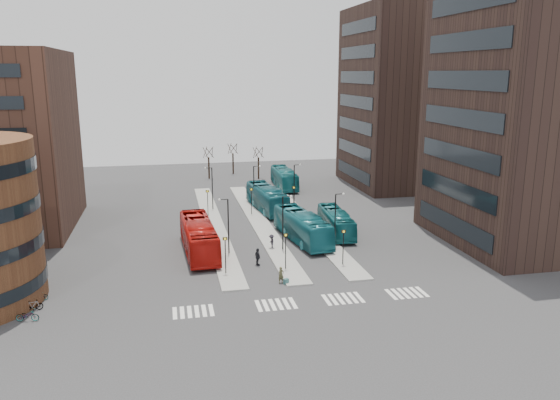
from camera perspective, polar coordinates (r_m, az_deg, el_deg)
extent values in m
plane|color=#2D2D2F|center=(44.07, 1.93, -12.82)|extent=(160.00, 160.00, 0.00)
cube|color=gray|center=(71.31, -6.94, -2.55)|extent=(2.50, 45.00, 0.15)
cube|color=gray|center=(72.03, -2.18, -2.30)|extent=(2.50, 45.00, 0.15)
cube|color=gray|center=(73.23, 2.46, -2.04)|extent=(2.50, 45.00, 0.15)
cube|color=navy|center=(51.52, 0.64, -8.50)|extent=(0.53, 0.48, 0.54)
imported|color=#B9130E|center=(60.29, -8.49, -3.82)|extent=(3.69, 13.25, 3.65)
imported|color=#15626D|center=(63.91, 2.33, -2.79)|extent=(4.54, 12.62, 3.44)
imported|color=#135460|center=(77.89, -1.37, 0.17)|extent=(4.29, 12.82, 3.50)
imported|color=#135D63|center=(67.09, 5.87, -2.30)|extent=(3.12, 10.64, 2.93)
imported|color=#166A71|center=(93.42, 0.44, 2.31)|extent=(3.00, 11.87, 3.29)
imported|color=#48462B|center=(51.59, 0.12, -7.85)|extent=(0.67, 0.53, 1.59)
imported|color=black|center=(60.46, -9.27, -4.79)|extent=(0.99, 0.91, 1.66)
imported|color=black|center=(56.12, -2.35, -5.96)|extent=(0.75, 1.16, 1.83)
imported|color=black|center=(61.12, -0.89, -4.39)|extent=(0.67, 1.12, 1.70)
imported|color=gray|center=(48.64, -24.90, -10.91)|extent=(1.87, 0.85, 0.95)
imported|color=gray|center=(50.38, -24.42, -10.02)|extent=(1.65, 0.93, 0.96)
imported|color=gray|center=(52.42, -23.90, -9.15)|extent=(1.55, 0.56, 0.81)
cube|color=silver|center=(46.64, -10.93, -11.53)|extent=(0.35, 2.40, 0.01)
cube|color=silver|center=(46.64, -10.18, -11.49)|extent=(0.35, 2.40, 0.01)
cube|color=silver|center=(46.65, -9.43, -11.46)|extent=(0.35, 2.40, 0.01)
cube|color=silver|center=(46.67, -8.68, -11.42)|extent=(0.35, 2.40, 0.01)
cube|color=silver|center=(46.70, -7.93, -11.37)|extent=(0.35, 2.40, 0.01)
cube|color=silver|center=(46.73, -7.19, -11.33)|extent=(0.35, 2.40, 0.01)
cube|color=silver|center=(47.16, -2.25, -10.99)|extent=(0.35, 2.40, 0.01)
cube|color=silver|center=(47.26, -1.52, -10.94)|extent=(0.35, 2.40, 0.01)
cube|color=silver|center=(47.36, -0.79, -10.88)|extent=(0.35, 2.40, 0.01)
cube|color=silver|center=(47.46, -0.07, -10.82)|extent=(0.35, 2.40, 0.01)
cube|color=silver|center=(47.58, 0.65, -10.76)|extent=(0.35, 2.40, 0.01)
cube|color=silver|center=(47.70, 1.37, -10.70)|extent=(0.35, 2.40, 0.01)
cube|color=silver|center=(48.42, 4.89, -10.37)|extent=(0.35, 2.40, 0.01)
cube|color=silver|center=(48.59, 5.57, -10.30)|extent=(0.35, 2.40, 0.01)
cube|color=silver|center=(48.76, 6.26, -10.23)|extent=(0.35, 2.40, 0.01)
cube|color=silver|center=(48.94, 6.94, -10.16)|extent=(0.35, 2.40, 0.01)
cube|color=silver|center=(49.12, 7.61, -10.08)|extent=(0.35, 2.40, 0.01)
cube|color=silver|center=(49.31, 8.28, -10.01)|extent=(0.35, 2.40, 0.01)
cube|color=silver|center=(50.37, 11.53, -9.64)|extent=(0.35, 2.40, 0.01)
cube|color=silver|center=(50.60, 12.17, -9.56)|extent=(0.35, 2.40, 0.01)
cube|color=silver|center=(50.83, 12.79, -9.48)|extent=(0.35, 2.40, 0.01)
cube|color=silver|center=(51.07, 13.42, -9.41)|extent=(0.35, 2.40, 0.01)
cube|color=silver|center=(51.32, 14.03, -9.33)|extent=(0.35, 2.40, 0.01)
cube|color=silver|center=(51.58, 14.64, -9.25)|extent=(0.35, 2.40, 0.01)
cube|color=#2F201A|center=(68.60, 25.75, 8.30)|extent=(20.00, 20.00, 30.00)
cube|color=black|center=(65.09, 17.58, -2.41)|extent=(0.12, 16.00, 2.00)
cube|color=black|center=(64.18, 17.83, 1.04)|extent=(0.12, 16.00, 2.00)
cube|color=black|center=(63.50, 18.08, 4.57)|extent=(0.12, 16.00, 2.00)
cube|color=black|center=(63.06, 18.34, 8.16)|extent=(0.12, 16.00, 2.00)
cube|color=black|center=(62.88, 18.61, 11.78)|extent=(0.12, 16.00, 2.00)
cube|color=black|center=(62.95, 18.89, 15.42)|extent=(0.12, 16.00, 2.00)
cube|color=black|center=(63.28, 19.17, 19.03)|extent=(0.12, 16.00, 2.00)
cube|color=#2F201A|center=(97.80, 13.54, 10.32)|extent=(20.00, 20.00, 30.00)
cube|color=black|center=(95.37, 7.65, 2.94)|extent=(0.12, 16.00, 2.00)
cube|color=black|center=(94.74, 7.73, 5.32)|extent=(0.12, 16.00, 2.00)
cube|color=black|center=(94.28, 7.80, 7.72)|extent=(0.12, 16.00, 2.00)
cube|color=black|center=(93.99, 7.88, 10.15)|extent=(0.12, 16.00, 2.00)
cube|color=black|center=(93.87, 7.96, 12.59)|extent=(0.12, 16.00, 2.00)
cube|color=black|center=(93.92, 8.04, 15.03)|extent=(0.12, 16.00, 2.00)
cube|color=black|center=(94.14, 8.12, 17.46)|extent=(0.12, 16.00, 2.00)
cylinder|color=black|center=(53.61, -5.72, -5.83)|extent=(0.10, 0.10, 3.50)
cube|color=black|center=(53.07, -5.76, -4.05)|extent=(0.45, 0.10, 0.30)
cube|color=yellow|center=(53.01, -5.76, -4.06)|extent=(0.20, 0.02, 0.20)
cylinder|color=black|center=(74.68, -7.56, -0.40)|extent=(0.10, 0.10, 3.50)
cube|color=black|center=(74.29, -7.60, 0.91)|extent=(0.45, 0.10, 0.30)
cube|color=yellow|center=(74.24, -7.59, 0.90)|extent=(0.20, 0.02, 0.20)
cylinder|color=black|center=(54.52, 0.59, -5.44)|extent=(0.10, 0.10, 3.50)
cube|color=black|center=(53.98, 0.59, -3.68)|extent=(0.45, 0.10, 0.30)
cube|color=yellow|center=(53.93, 0.61, -3.70)|extent=(0.20, 0.02, 0.20)
cylinder|color=black|center=(75.33, -3.00, -0.18)|extent=(0.10, 0.10, 3.50)
cube|color=black|center=(74.95, -3.02, 1.12)|extent=(0.45, 0.10, 0.30)
cube|color=yellow|center=(74.89, -3.01, 1.11)|extent=(0.20, 0.02, 0.20)
cylinder|color=black|center=(56.05, 6.61, -5.00)|extent=(0.10, 0.10, 3.50)
cube|color=black|center=(55.53, 6.66, -3.28)|extent=(0.45, 0.10, 0.30)
cube|color=yellow|center=(55.47, 6.68, -3.30)|extent=(0.20, 0.02, 0.20)
cylinder|color=black|center=(76.45, 1.44, 0.03)|extent=(0.10, 0.10, 3.50)
cube|color=black|center=(76.07, 1.45, 1.32)|extent=(0.45, 0.10, 0.30)
cube|color=yellow|center=(76.01, 1.46, 1.31)|extent=(0.20, 0.02, 0.20)
cylinder|color=black|center=(59.03, -5.42, -2.76)|extent=(0.14, 0.14, 6.00)
cylinder|color=black|center=(58.24, -5.92, 0.06)|extent=(0.90, 0.08, 0.08)
sphere|color=silver|center=(58.19, -6.36, 0.04)|extent=(0.24, 0.24, 0.24)
cylinder|color=black|center=(78.37, -7.08, 1.20)|extent=(0.14, 0.14, 6.00)
cylinder|color=black|center=(77.77, -7.48, 3.35)|extent=(0.90, 0.08, 0.08)
sphere|color=silver|center=(77.74, -7.81, 3.33)|extent=(0.24, 0.24, 0.24)
cylinder|color=black|center=(59.95, 0.29, -2.45)|extent=(0.14, 0.14, 6.00)
cylinder|color=black|center=(59.31, 0.72, 0.37)|extent=(0.90, 0.08, 0.08)
sphere|color=silver|center=(59.40, 1.15, 0.39)|extent=(0.24, 0.24, 0.24)
cylinder|color=black|center=(79.07, -2.75, 1.39)|extent=(0.14, 0.14, 6.00)
cylinder|color=black|center=(78.58, -2.45, 3.55)|extent=(0.90, 0.08, 0.08)
sphere|color=silver|center=(78.65, -2.12, 3.56)|extent=(0.24, 0.24, 0.24)
cylinder|color=black|center=(61.45, 5.78, -2.12)|extent=(0.14, 0.14, 6.00)
cylinder|color=black|center=(60.86, 6.25, 0.63)|extent=(0.90, 0.08, 0.08)
sphere|color=silver|center=(61.00, 6.65, 0.64)|extent=(0.24, 0.24, 0.24)
cylinder|color=black|center=(80.21, 1.49, 1.57)|extent=(0.14, 0.14, 6.00)
cylinder|color=black|center=(79.76, 1.82, 3.70)|extent=(0.90, 0.08, 0.08)
sphere|color=silver|center=(79.87, 2.13, 3.71)|extent=(0.24, 0.24, 0.24)
cylinder|color=black|center=(102.20, -7.44, 3.34)|extent=(0.30, 0.30, 4.00)
cylinder|color=black|center=(101.80, -7.09, 4.97)|extent=(0.10, 1.56, 1.95)
cylinder|color=black|center=(102.42, -7.40, 5.01)|extent=(1.48, 0.59, 1.97)
cylinder|color=black|center=(102.12, -7.82, 4.97)|extent=(0.90, 1.31, 1.99)
cylinder|color=black|center=(101.30, -7.79, 4.91)|extent=(0.89, 1.31, 1.99)
cylinder|color=black|center=(101.11, -7.34, 4.91)|extent=(1.48, 0.58, 1.97)
cylinder|color=black|center=(106.61, -4.93, 3.81)|extent=(0.30, 0.30, 4.00)
cylinder|color=black|center=(106.26, -4.58, 5.37)|extent=(0.10, 1.56, 1.95)
cylinder|color=black|center=(106.85, -4.88, 5.41)|extent=(1.48, 0.59, 1.97)
cylinder|color=black|center=(106.51, -5.29, 5.38)|extent=(0.90, 1.31, 1.99)
cylinder|color=black|center=(105.70, -5.24, 5.32)|extent=(0.89, 1.31, 1.99)
cylinder|color=black|center=(105.54, -4.80, 5.32)|extent=(1.48, 0.58, 1.97)
cylinder|color=black|center=(101.31, -2.26, 3.36)|extent=(0.30, 0.30, 4.00)
cylinder|color=black|center=(100.97, -1.88, 5.00)|extent=(0.10, 1.56, 1.95)
cylinder|color=black|center=(101.54, -2.22, 5.04)|extent=(1.48, 0.59, 1.97)
cylinder|color=black|center=(101.17, -2.63, 5.00)|extent=(0.90, 1.31, 1.99)
cylinder|color=black|center=(100.36, -2.56, 4.94)|extent=(0.89, 1.31, 1.99)
cylinder|color=black|center=(100.24, -2.09, 4.93)|extent=(1.48, 0.58, 1.97)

